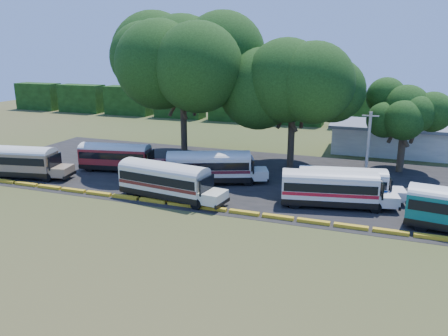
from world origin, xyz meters
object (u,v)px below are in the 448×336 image
(bus_cream_west, at_px, (166,179))
(bus_white_red, at_px, (331,187))
(bus_beige, at_px, (18,160))
(tree_west, at_px, (182,61))
(bus_red, at_px, (117,155))

(bus_cream_west, height_order, bus_white_red, bus_cream_west)
(bus_beige, height_order, bus_white_red, bus_beige)
(bus_cream_west, distance_m, tree_west, 18.19)
(bus_beige, xyz_separation_m, bus_red, (8.79, 6.05, -0.15))
(bus_white_red, bearing_deg, bus_beige, 173.11)
(bus_beige, distance_m, bus_red, 10.67)
(bus_red, xyz_separation_m, bus_white_red, (24.94, -3.68, 0.04))
(bus_cream_west, height_order, tree_west, tree_west)
(bus_red, bearing_deg, bus_cream_west, -45.03)
(bus_white_red, height_order, tree_west, tree_west)
(bus_red, height_order, bus_white_red, bus_white_red)
(bus_beige, distance_m, bus_cream_west, 18.71)
(bus_white_red, bearing_deg, bus_red, 160.70)
(bus_beige, xyz_separation_m, bus_white_red, (33.73, 2.36, -0.12))
(bus_beige, height_order, bus_cream_west, bus_cream_west)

